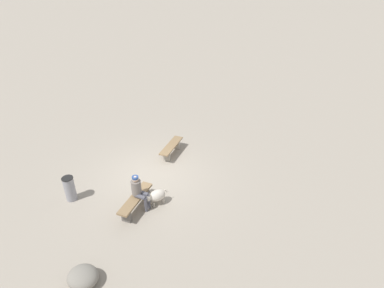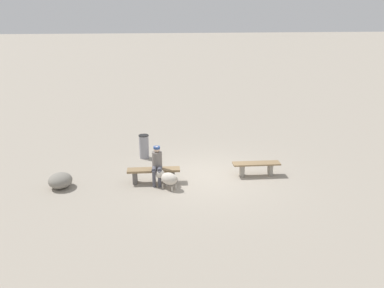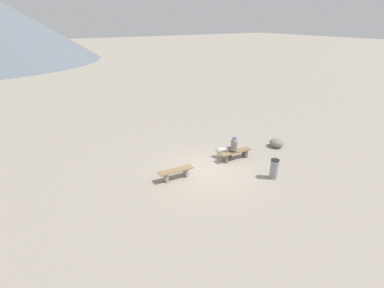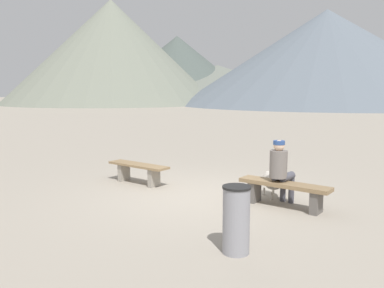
{
  "view_description": "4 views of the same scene",
  "coord_description": "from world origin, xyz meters",
  "views": [
    {
      "loc": [
        9.02,
        4.61,
        7.43
      ],
      "look_at": [
        -1.53,
        1.17,
        0.81
      ],
      "focal_mm": 29.79,
      "sensor_mm": 36.0,
      "label": 1
    },
    {
      "loc": [
        2.2,
        12.21,
        5.35
      ],
      "look_at": [
        0.36,
        -1.1,
        0.82
      ],
      "focal_mm": 36.24,
      "sensor_mm": 36.0,
      "label": 2
    },
    {
      "loc": [
        -7.05,
        -9.78,
        6.7
      ],
      "look_at": [
        0.24,
        1.95,
        0.62
      ],
      "focal_mm": 26.73,
      "sensor_mm": 36.0,
      "label": 3
    },
    {
      "loc": [
        4.54,
        -6.7,
        2.2
      ],
      "look_at": [
        -1.41,
        1.98,
        0.76
      ],
      "focal_mm": 37.44,
      "sensor_mm": 36.0,
      "label": 4
    }
  ],
  "objects": [
    {
      "name": "trash_bin",
      "position": [
        2.1,
        -2.1,
        0.47
      ],
      "size": [
        0.39,
        0.39,
        0.93
      ],
      "color": "gray",
      "rests_on": "ground"
    },
    {
      "name": "seated_person",
      "position": [
        1.72,
        0.37,
        0.74
      ],
      "size": [
        0.37,
        0.61,
        1.27
      ],
      "rotation": [
        0.0,
        0.0,
        -0.11
      ],
      "color": "slate",
      "rests_on": "ground"
    },
    {
      "name": "bench_right",
      "position": [
        1.84,
        0.28,
        0.34
      ],
      "size": [
        1.76,
        0.46,
        0.48
      ],
      "rotation": [
        0.0,
        0.0,
        -0.05
      ],
      "color": "#605B56",
      "rests_on": "ground"
    },
    {
      "name": "dog",
      "position": [
        1.43,
        0.81,
        0.37
      ],
      "size": [
        0.77,
        0.73,
        0.57
      ],
      "rotation": [
        0.0,
        0.0,
        5.56
      ],
      "color": "beige",
      "rests_on": "ground"
    },
    {
      "name": "ground",
      "position": [
        0.0,
        0.0,
        -0.03
      ],
      "size": [
        210.0,
        210.0,
        0.06
      ],
      "primitive_type": "cube",
      "color": "#9E9384"
    },
    {
      "name": "distant_peak_3",
      "position": [
        -22.8,
        59.4,
        4.19
      ],
      "size": [
        40.75,
        40.75,
        8.38
      ],
      "primitive_type": "cone",
      "color": "slate",
      "rests_on": "ground"
    },
    {
      "name": "distant_peak_0",
      "position": [
        -38.42,
        51.35,
        5.76
      ],
      "size": [
        29.12,
        29.12,
        11.53
      ],
      "primitive_type": "cone",
      "color": "#4C5651",
      "rests_on": "ground"
    },
    {
      "name": "bench_left",
      "position": [
        -1.71,
        0.18,
        0.33
      ],
      "size": [
        1.66,
        0.48,
        0.47
      ],
      "rotation": [
        0.0,
        0.0,
        -0.05
      ],
      "color": "gray",
      "rests_on": "ground"
    },
    {
      "name": "distant_peak_4",
      "position": [
        -31.99,
        54.39,
        3.2
      ],
      "size": [
        40.68,
        40.68,
        6.4
      ],
      "primitive_type": "cone",
      "color": "slate",
      "rests_on": "ground"
    },
    {
      "name": "distant_peak_2",
      "position": [
        -12.51,
        51.6,
        6.65
      ],
      "size": [
        41.85,
        41.85,
        13.3
      ],
      "primitive_type": "cone",
      "color": "slate",
      "rests_on": "ground"
    },
    {
      "name": "distant_peak_1",
      "position": [
        -41.46,
        38.46,
        7.91
      ],
      "size": [
        33.16,
        33.16,
        15.82
      ],
      "primitive_type": "cone",
      "color": "gray",
      "rests_on": "ground"
    }
  ]
}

